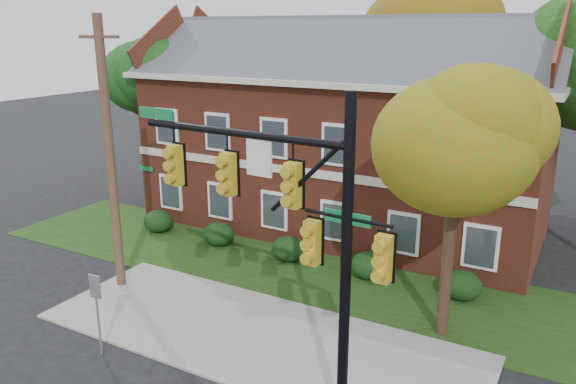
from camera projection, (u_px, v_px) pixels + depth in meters
The scene contains 15 objects.
ground at pixel (238, 353), 16.63m from camera, with size 120.00×120.00×0.00m, color black.
sidewalk at pixel (256, 336), 17.46m from camera, with size 14.00×5.00×0.08m, color gray.
grass_strip at pixel (325, 277), 21.65m from camera, with size 30.00×6.00×0.04m, color #193811.
apartment_building at pixel (343, 123), 26.17m from camera, with size 18.80×8.80×9.74m.
hedge_far_left at pixel (158, 221), 26.30m from camera, with size 1.40×1.26×1.05m, color black.
hedge_left at pixel (219, 234), 24.66m from camera, with size 1.40×1.26×1.05m, color black.
hedge_center at pixel (288, 249), 23.03m from camera, with size 1.40×1.26×1.05m, color black.
hedge_right at pixel (368, 266), 21.40m from camera, with size 1.40×1.26×1.05m, color black.
hedge_far_right at pixel (462, 285), 19.76m from camera, with size 1.40×1.26×1.05m, color black.
tree_near_right at pixel (466, 125), 15.55m from camera, with size 4.50×4.25×8.58m.
tree_left_rear at pixel (164, 79), 29.30m from camera, with size 5.40×5.10×8.88m.
tree_far_rear at pixel (424, 35), 31.03m from camera, with size 6.84×6.46×11.52m.
traffic_signal at pixel (290, 221), 12.84m from camera, with size 7.20×0.81×8.05m.
utility_pole at pixel (110, 157), 19.55m from camera, with size 1.51×0.39×9.72m.
sign_post at pixel (96, 301), 16.09m from camera, with size 0.37×0.10×2.53m.
Camera 1 is at (8.41, -12.04, 9.26)m, focal length 35.00 mm.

